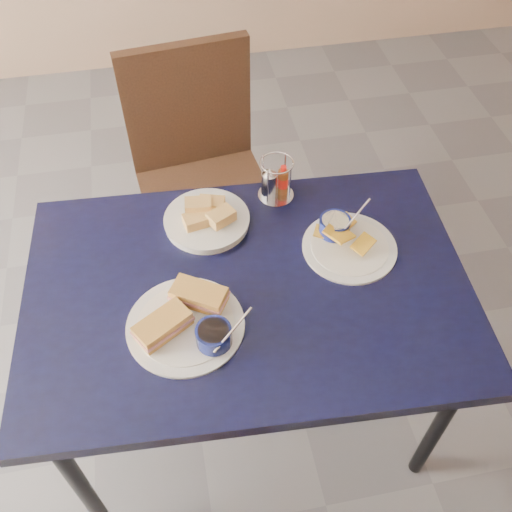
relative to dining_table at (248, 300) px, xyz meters
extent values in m
plane|color=#56555B|center=(-0.19, -0.07, -0.68)|extent=(6.00, 6.00, 0.00)
cube|color=black|center=(0.00, 0.00, 0.05)|extent=(1.24, 0.87, 0.04)
cylinder|color=black|center=(-0.52, -0.32, -0.33)|extent=(0.04, 0.04, 0.71)
cylinder|color=black|center=(0.52, -0.32, -0.33)|extent=(0.04, 0.04, 0.71)
cylinder|color=black|center=(-0.52, 0.32, -0.33)|extent=(0.04, 0.04, 0.71)
cylinder|color=black|center=(0.52, 0.32, -0.33)|extent=(0.04, 0.04, 0.71)
cube|color=black|center=(-0.04, 0.66, -0.21)|extent=(0.52, 0.50, 0.04)
cylinder|color=black|center=(-0.23, 0.48, -0.46)|extent=(0.04, 0.04, 0.45)
cylinder|color=black|center=(0.15, 0.48, -0.46)|extent=(0.04, 0.04, 0.45)
cylinder|color=black|center=(-0.23, 0.83, -0.46)|extent=(0.04, 0.04, 0.45)
cylinder|color=black|center=(0.15, 0.83, -0.46)|extent=(0.04, 0.04, 0.45)
cube|color=black|center=(-0.04, 0.86, 0.06)|extent=(0.47, 0.10, 0.49)
cylinder|color=white|center=(-0.18, -0.10, 0.07)|extent=(0.30, 0.30, 0.01)
cylinder|color=white|center=(-0.18, -0.10, 0.08)|extent=(0.25, 0.25, 0.00)
cube|color=gold|center=(-0.23, -0.11, 0.10)|extent=(0.16, 0.13, 0.04)
cube|color=tan|center=(-0.23, -0.11, 0.10)|extent=(0.16, 0.14, 0.01)
cube|color=gold|center=(-0.13, -0.03, 0.10)|extent=(0.16, 0.13, 0.04)
cube|color=tan|center=(-0.13, -0.03, 0.10)|extent=(0.16, 0.14, 0.01)
cylinder|color=#0B103D|center=(-0.11, -0.16, 0.10)|extent=(0.09, 0.09, 0.05)
cylinder|color=black|center=(-0.11, -0.16, 0.12)|extent=(0.08, 0.08, 0.01)
cylinder|color=silver|center=(-0.07, -0.18, 0.15)|extent=(0.11, 0.07, 0.08)
cylinder|color=white|center=(0.31, 0.08, 0.07)|extent=(0.27, 0.27, 0.01)
cylinder|color=white|center=(0.31, 0.08, 0.08)|extent=(0.22, 0.22, 0.00)
cube|color=gold|center=(0.25, 0.13, 0.08)|extent=(0.08, 0.07, 0.01)
cube|color=gold|center=(0.27, 0.13, 0.09)|extent=(0.06, 0.07, 0.03)
cube|color=gold|center=(0.31, 0.16, 0.09)|extent=(0.08, 0.07, 0.03)
cube|color=gold|center=(0.34, 0.05, 0.09)|extent=(0.08, 0.07, 0.02)
cube|color=gold|center=(0.29, 0.14, 0.10)|extent=(0.07, 0.06, 0.01)
cube|color=gold|center=(0.28, 0.12, 0.10)|extent=(0.08, 0.08, 0.02)
cube|color=gold|center=(0.30, 0.14, 0.11)|extent=(0.07, 0.08, 0.02)
cube|color=gold|center=(0.26, 0.08, 0.11)|extent=(0.08, 0.08, 0.03)
cube|color=gold|center=(0.28, 0.08, 0.12)|extent=(0.08, 0.07, 0.02)
cylinder|color=#0B103D|center=(0.28, 0.14, 0.10)|extent=(0.09, 0.09, 0.05)
cylinder|color=beige|center=(0.28, 0.14, 0.12)|extent=(0.08, 0.08, 0.01)
cylinder|color=silver|center=(0.32, 0.12, 0.15)|extent=(0.11, 0.07, 0.08)
cylinder|color=white|center=(-0.08, 0.25, 0.08)|extent=(0.25, 0.25, 0.02)
cylinder|color=white|center=(-0.08, 0.25, 0.09)|extent=(0.20, 0.20, 0.00)
cube|color=#E0AF62|center=(-0.11, 0.23, 0.11)|extent=(0.08, 0.06, 0.03)
cube|color=#E0AF62|center=(-0.06, 0.28, 0.11)|extent=(0.09, 0.07, 0.03)
cube|color=#E0AF62|center=(-0.04, 0.22, 0.12)|extent=(0.09, 0.08, 0.03)
cube|color=#E0AF62|center=(-0.10, 0.27, 0.12)|extent=(0.08, 0.06, 0.03)
cylinder|color=silver|center=(0.15, 0.33, 0.07)|extent=(0.11, 0.11, 0.01)
cylinder|color=silver|center=(0.18, 0.36, 0.14)|extent=(0.01, 0.01, 0.13)
cylinder|color=silver|center=(0.11, 0.36, 0.14)|extent=(0.01, 0.01, 0.13)
cylinder|color=silver|center=(0.11, 0.29, 0.14)|extent=(0.01, 0.01, 0.13)
cylinder|color=silver|center=(0.18, 0.29, 0.14)|extent=(0.01, 0.01, 0.13)
torus|color=silver|center=(0.15, 0.33, 0.20)|extent=(0.10, 0.10, 0.00)
cylinder|color=silver|center=(0.13, 0.33, 0.12)|extent=(0.05, 0.05, 0.08)
cone|color=silver|center=(0.13, 0.33, 0.17)|extent=(0.04, 0.04, 0.02)
cylinder|color=brown|center=(0.17, 0.33, 0.12)|extent=(0.03, 0.03, 0.08)
cylinder|color=#B1130A|center=(0.17, 0.33, 0.12)|extent=(0.03, 0.03, 0.03)
cylinder|color=#B1130A|center=(0.17, 0.33, 0.17)|extent=(0.02, 0.02, 0.02)
camera|label=1|loc=(-0.16, -0.92, 1.29)|focal=40.00mm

